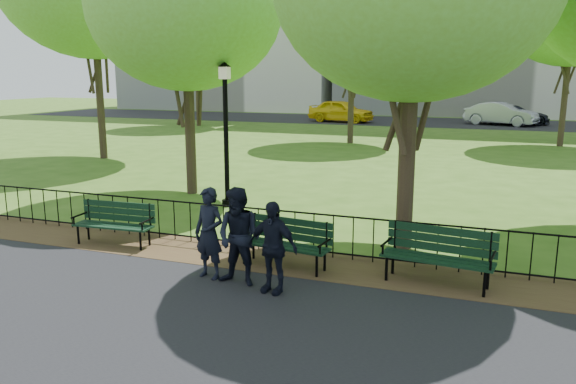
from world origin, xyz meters
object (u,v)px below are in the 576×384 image
(sedan_silver, at_px, (501,114))
(park_bench_right_a, at_px, (439,250))
(park_bench_main, at_px, (270,235))
(lamppost, at_px, (226,129))
(sedan_dark, at_px, (514,115))
(tree_near_w, at_px, (186,7))
(person_mid, at_px, (239,237))
(tree_far_c, at_px, (353,21))
(tree_far_e, at_px, (574,2))
(tree_far_w, at_px, (196,30))
(taxi, at_px, (341,111))
(person_left, at_px, (209,233))
(park_bench_left_a, at_px, (115,219))
(person_right, at_px, (272,247))

(sedan_silver, bearing_deg, park_bench_right_a, -163.49)
(park_bench_main, xyz_separation_m, lamppost, (-2.95, 4.14, 1.51))
(lamppost, relative_size, sedan_dark, 0.82)
(sedan_silver, bearing_deg, sedan_dark, -27.84)
(tree_near_w, height_order, person_mid, tree_near_w)
(tree_far_c, bearing_deg, tree_far_e, 13.23)
(tree_far_w, distance_m, sedan_silver, 21.93)
(tree_near_w, height_order, tree_far_c, tree_far_c)
(taxi, bearing_deg, tree_far_e, -114.82)
(park_bench_right_a, relative_size, tree_far_e, 0.20)
(tree_far_c, xyz_separation_m, person_left, (2.50, -20.23, -5.36))
(park_bench_left_a, relative_size, park_bench_right_a, 0.90)
(taxi, relative_size, sedan_dark, 1.02)
(tree_far_c, xyz_separation_m, tree_far_e, (10.23, 2.40, 0.74))
(park_bench_right_a, bearing_deg, sedan_dark, 93.72)
(lamppost, height_order, tree_far_e, tree_far_e)
(person_mid, relative_size, person_right, 1.10)
(park_bench_right_a, height_order, taxi, taxi)
(person_right, xyz_separation_m, sedan_dark, (4.49, 34.92, -0.09))
(tree_far_e, relative_size, person_right, 6.41)
(person_mid, xyz_separation_m, taxi, (-6.94, 32.62, -0.02))
(tree_far_w, height_order, sedan_dark, tree_far_w)
(park_bench_main, xyz_separation_m, tree_far_w, (-15.60, 25.23, 5.85))
(person_right, bearing_deg, park_bench_main, 122.89)
(park_bench_right_a, xyz_separation_m, taxi, (-10.14, 31.37, 0.23))
(taxi, bearing_deg, person_left, -158.77)
(park_bench_main, xyz_separation_m, sedan_dark, (5.04, 33.69, 0.09))
(park_bench_left_a, distance_m, person_left, 3.07)
(park_bench_right_a, height_order, person_left, person_left)
(person_left, distance_m, person_right, 1.32)
(sedan_dark, bearing_deg, park_bench_left_a, 155.08)
(sedan_silver, bearing_deg, taxi, 115.32)
(tree_far_e, bearing_deg, tree_far_c, -166.77)
(person_left, relative_size, taxi, 0.34)
(park_bench_right_a, distance_m, sedan_dark, 33.62)
(tree_near_w, relative_size, sedan_silver, 1.62)
(sedan_dark, bearing_deg, person_right, 162.19)
(person_left, bearing_deg, person_right, 0.38)
(person_right, bearing_deg, tree_near_w, 137.83)
(tree_far_w, distance_m, person_left, 30.66)
(person_left, bearing_deg, tree_near_w, 133.01)
(park_bench_main, distance_m, tree_far_w, 30.24)
(person_right, bearing_deg, tree_far_w, 130.32)
(park_bench_main, bearing_deg, tree_far_w, 128.95)
(park_bench_main, xyz_separation_m, person_mid, (-0.10, -1.12, 0.26))
(tree_near_w, height_order, person_left, tree_near_w)
(park_bench_right_a, bearing_deg, person_left, -156.80)
(person_left, bearing_deg, tree_far_w, 130.27)
(park_bench_main, xyz_separation_m, person_right, (0.55, -1.23, 0.18))
(park_bench_right_a, distance_m, person_right, 2.90)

